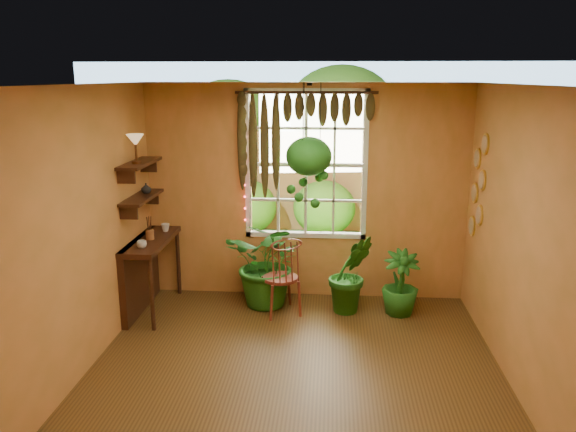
% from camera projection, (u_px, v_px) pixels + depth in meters
% --- Properties ---
extents(floor, '(4.50, 4.50, 0.00)m').
position_uv_depth(floor, '(293.00, 386.00, 5.16)').
color(floor, brown).
rests_on(floor, ground).
extents(ceiling, '(4.50, 4.50, 0.00)m').
position_uv_depth(ceiling, '(293.00, 85.00, 4.51)').
color(ceiling, silver).
rests_on(ceiling, wall_back).
extents(wall_back, '(4.00, 0.00, 4.00)m').
position_uv_depth(wall_back, '(306.00, 193.00, 7.01)').
color(wall_back, '#D48748').
rests_on(wall_back, floor).
extents(wall_left, '(0.00, 4.50, 4.50)m').
position_uv_depth(wall_left, '(69.00, 240.00, 4.99)').
color(wall_left, '#D48748').
rests_on(wall_left, floor).
extents(wall_right, '(0.00, 4.50, 4.50)m').
position_uv_depth(wall_right, '(532.00, 251.00, 4.68)').
color(wall_right, '#D48748').
rests_on(wall_right, floor).
extents(window, '(1.52, 0.10, 1.86)m').
position_uv_depth(window, '(306.00, 165.00, 6.96)').
color(window, silver).
rests_on(window, wall_back).
extents(valance_vine, '(1.70, 0.12, 1.10)m').
position_uv_depth(valance_vine, '(299.00, 118.00, 6.70)').
color(valance_vine, '#3E2010').
rests_on(valance_vine, window).
extents(string_lights, '(0.03, 0.03, 1.54)m').
position_uv_depth(string_lights, '(244.00, 161.00, 6.91)').
color(string_lights, '#FF2633').
rests_on(string_lights, window).
extents(wall_plates, '(0.04, 0.32, 1.10)m').
position_uv_depth(wall_plates, '(478.00, 187.00, 6.37)').
color(wall_plates, beige).
rests_on(wall_plates, wall_right).
extents(counter_ledge, '(0.40, 1.20, 0.90)m').
position_uv_depth(counter_ledge, '(144.00, 267.00, 6.72)').
color(counter_ledge, '#3E2010').
rests_on(counter_ledge, floor).
extents(shelf_lower, '(0.25, 0.90, 0.04)m').
position_uv_depth(shelf_lower, '(142.00, 197.00, 6.51)').
color(shelf_lower, '#3E2010').
rests_on(shelf_lower, wall_left).
extents(shelf_upper, '(0.25, 0.90, 0.04)m').
position_uv_depth(shelf_upper, '(140.00, 163.00, 6.42)').
color(shelf_upper, '#3E2010').
rests_on(shelf_upper, wall_left).
extents(backyard, '(14.00, 10.00, 12.00)m').
position_uv_depth(backyard, '(328.00, 151.00, 11.48)').
color(backyard, '#1F5317').
rests_on(backyard, ground).
extents(windsor_chair, '(0.55, 0.56, 1.12)m').
position_uv_depth(windsor_chair, '(281.00, 288.00, 6.66)').
color(windsor_chair, maroon).
rests_on(windsor_chair, floor).
extents(potted_plant_left, '(1.22, 1.14, 1.10)m').
position_uv_depth(potted_plant_left, '(269.00, 263.00, 6.85)').
color(potted_plant_left, '#184D14').
rests_on(potted_plant_left, floor).
extents(potted_plant_mid, '(0.63, 0.56, 0.96)m').
position_uv_depth(potted_plant_mid, '(351.00, 274.00, 6.68)').
color(potted_plant_mid, '#184D14').
rests_on(potted_plant_mid, floor).
extents(potted_plant_right, '(0.50, 0.50, 0.78)m').
position_uv_depth(potted_plant_right, '(400.00, 283.00, 6.64)').
color(potted_plant_right, '#184D14').
rests_on(potted_plant_right, floor).
extents(hanging_basket, '(0.54, 0.54, 1.44)m').
position_uv_depth(hanging_basket, '(309.00, 159.00, 6.54)').
color(hanging_basket, black).
rests_on(hanging_basket, ceiling).
extents(cup_a, '(0.12, 0.12, 0.09)m').
position_uv_depth(cup_a, '(142.00, 244.00, 6.26)').
color(cup_a, silver).
rests_on(cup_a, counter_ledge).
extents(cup_b, '(0.12, 0.12, 0.10)m').
position_uv_depth(cup_b, '(165.00, 228.00, 6.94)').
color(cup_b, beige).
rests_on(cup_b, counter_ledge).
extents(brush_jar, '(0.10, 0.10, 0.35)m').
position_uv_depth(brush_jar, '(150.00, 228.00, 6.58)').
color(brush_jar, brown).
rests_on(brush_jar, counter_ledge).
extents(shelf_vase, '(0.14, 0.14, 0.12)m').
position_uv_depth(shelf_vase, '(146.00, 188.00, 6.64)').
color(shelf_vase, '#B2AD99').
rests_on(shelf_vase, shelf_lower).
extents(tiffany_lamp, '(0.20, 0.20, 0.33)m').
position_uv_depth(tiffany_lamp, '(135.00, 142.00, 6.22)').
color(tiffany_lamp, '#5A3219').
rests_on(tiffany_lamp, shelf_upper).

